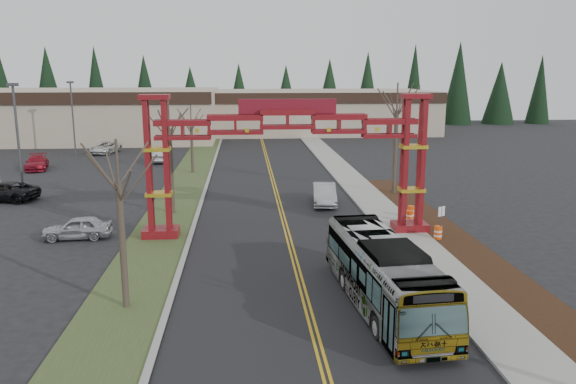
{
  "coord_description": "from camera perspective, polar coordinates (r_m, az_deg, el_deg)",
  "views": [
    {
      "loc": [
        -2.68,
        -16.53,
        10.27
      ],
      "look_at": [
        -0.24,
        14.53,
        3.54
      ],
      "focal_mm": 35.0,
      "sensor_mm": 36.0,
      "label": 1
    }
  ],
  "objects": [
    {
      "name": "parked_car_near_c",
      "position": [
        50.72,
        -26.91,
        0.05
      ],
      "size": [
        5.92,
        3.75,
        1.52
      ],
      "primitive_type": "imported",
      "rotation": [
        0.0,
        0.0,
        4.47
      ],
      "color": "black",
      "rests_on": "ground"
    },
    {
      "name": "bare_tree_right_far",
      "position": [
        47.84,
        11.0,
        8.03
      ],
      "size": [
        3.5,
        3.5,
        9.34
      ],
      "color": "#382D26",
      "rests_on": "ground"
    },
    {
      "name": "lane_line_right",
      "position": [
        42.87,
        -0.62,
        -1.63
      ],
      "size": [
        0.12,
        100.0,
        0.01
      ],
      "primitive_type": "cube",
      "color": "gold",
      "rests_on": "road"
    },
    {
      "name": "barrel_north",
      "position": [
        40.67,
        12.4,
        -2.04
      ],
      "size": [
        0.51,
        0.51,
        0.94
      ],
      "color": "#FD510E",
      "rests_on": "ground"
    },
    {
      "name": "grass_median",
      "position": [
        43.1,
        -11.46,
        -1.78
      ],
      "size": [
        4.0,
        110.0,
        0.08
      ],
      "primitive_type": "cube",
      "color": "#374A25",
      "rests_on": "ground"
    },
    {
      "name": "parked_car_mid_a",
      "position": [
        65.43,
        -24.17,
        2.75
      ],
      "size": [
        3.23,
        5.47,
        1.49
      ],
      "primitive_type": "imported",
      "rotation": [
        0.0,
        0.0,
        0.24
      ],
      "color": "maroon",
      "rests_on": "ground"
    },
    {
      "name": "transit_bus",
      "position": [
        25.23,
        9.66,
        -8.2
      ],
      "size": [
        3.45,
        11.29,
        3.1
      ],
      "primitive_type": "imported",
      "rotation": [
        0.0,
        0.0,
        0.08
      ],
      "color": "#A5A9AD",
      "rests_on": "ground"
    },
    {
      "name": "silver_sedan",
      "position": [
        44.02,
        3.71,
        -0.23
      ],
      "size": [
        2.18,
        5.11,
        1.64
      ],
      "primitive_type": "imported",
      "rotation": [
        0.0,
        0.0,
        -0.09
      ],
      "color": "#A5A8AD",
      "rests_on": "ground"
    },
    {
      "name": "curb_left",
      "position": [
        42.91,
        -9.01,
        -1.7
      ],
      "size": [
        0.3,
        110.0,
        0.15
      ],
      "primitive_type": "cube",
      "color": "#969691",
      "rests_on": "ground"
    },
    {
      "name": "barrel_mid",
      "position": [
        39.35,
        12.24,
        -2.52
      ],
      "size": [
        0.5,
        0.5,
        0.92
      ],
      "color": "#FD510E",
      "rests_on": "ground"
    },
    {
      "name": "parked_car_far_a",
      "position": [
        66.23,
        -12.74,
        3.63
      ],
      "size": [
        1.7,
        4.58,
        1.5
      ],
      "primitive_type": "imported",
      "rotation": [
        0.0,
        0.0,
        3.12
      ],
      "color": "#B8BCC1",
      "rests_on": "ground"
    },
    {
      "name": "sidewalk_right",
      "position": [
        43.98,
        9.15,
        -1.37
      ],
      "size": [
        2.6,
        110.0,
        0.14
      ],
      "primitive_type": "cube",
      "color": "gray",
      "rests_on": "ground"
    },
    {
      "name": "parked_car_far_b",
      "position": [
        75.24,
        -18.06,
        4.31
      ],
      "size": [
        3.46,
        5.67,
        1.47
      ],
      "primitive_type": "imported",
      "rotation": [
        0.0,
        0.0,
        -0.2
      ],
      "color": "white",
      "rests_on": "ground"
    },
    {
      "name": "street_sign",
      "position": [
        35.5,
        15.31,
        -2.41
      ],
      "size": [
        0.47,
        0.25,
        2.2
      ],
      "color": "#3F3F44",
      "rests_on": "ground"
    },
    {
      "name": "barrel_south",
      "position": [
        35.94,
        14.99,
        -4.07
      ],
      "size": [
        0.5,
        0.5,
        0.92
      ],
      "color": "#FD510E",
      "rests_on": "ground"
    },
    {
      "name": "parked_car_near_a",
      "position": [
        37.4,
        -20.63,
        -3.41
      ],
      "size": [
        4.28,
        1.93,
        1.43
      ],
      "primitive_type": "imported",
      "rotation": [
        0.0,
        0.0,
        4.77
      ],
      "color": "#B2B2BA",
      "rests_on": "ground"
    },
    {
      "name": "light_pole_near",
      "position": [
        49.99,
        -25.79,
        5.41
      ],
      "size": [
        0.81,
        0.41,
        9.35
      ],
      "color": "#3F3F44",
      "rests_on": "ground"
    },
    {
      "name": "light_pole_far",
      "position": [
        74.23,
        -21.04,
        7.51
      ],
      "size": [
        0.79,
        0.39,
        9.06
      ],
      "color": "#3F3F44",
      "rests_on": "ground"
    },
    {
      "name": "retail_building_west",
      "position": [
        92.84,
        -21.78,
        7.31
      ],
      "size": [
        46.0,
        22.3,
        7.5
      ],
      "color": "tan",
      "rests_on": "ground"
    },
    {
      "name": "bare_tree_median_near",
      "position": [
        24.74,
        -16.82,
        0.68
      ],
      "size": [
        2.9,
        2.9,
        7.51
      ],
      "color": "#382D26",
      "rests_on": "ground"
    },
    {
      "name": "retail_building_east",
      "position": [
        97.55,
        3.02,
        8.2
      ],
      "size": [
        38.0,
        20.3,
        7.0
      ],
      "color": "tan",
      "rests_on": "ground"
    },
    {
      "name": "landscape_strip",
      "position": [
        31.21,
        20.36,
        -7.69
      ],
      "size": [
        2.6,
        50.0,
        0.12
      ],
      "primitive_type": "cube",
      "color": "black",
      "rests_on": "ground"
    },
    {
      "name": "curb_right",
      "position": [
        43.67,
        7.3,
        -1.41
      ],
      "size": [
        0.3,
        110.0,
        0.15
      ],
      "primitive_type": "cube",
      "color": "#969691",
      "rests_on": "ground"
    },
    {
      "name": "road",
      "position": [
        42.86,
        -0.78,
        -1.65
      ],
      "size": [
        12.0,
        110.0,
        0.02
      ],
      "primitive_type": "cube",
      "color": "black",
      "rests_on": "ground"
    },
    {
      "name": "bare_tree_median_far",
      "position": [
        57.97,
        -9.81,
        6.85
      ],
      "size": [
        2.96,
        2.96,
        7.04
      ],
      "color": "#382D26",
      "rests_on": "ground"
    },
    {
      "name": "bare_tree_median_mid",
      "position": [
        41.13,
        -11.97,
        6.16
      ],
      "size": [
        3.47,
        3.47,
        8.47
      ],
      "color": "#382D26",
      "rests_on": "ground"
    },
    {
      "name": "lane_line_left",
      "position": [
        42.85,
        -0.94,
        -1.64
      ],
      "size": [
        0.12,
        100.0,
        0.01
      ],
      "primitive_type": "cube",
      "color": "gold",
      "rests_on": "road"
    },
    {
      "name": "conifer_treeline",
      "position": [
        108.64,
        -2.99,
        10.18
      ],
      "size": [
        116.1,
        5.6,
        13.0
      ],
      "color": "black",
      "rests_on": "ground"
    },
    {
      "name": "gateway_arch",
      "position": [
        34.9,
        -0.06,
        5.14
      ],
      "size": [
        18.2,
        1.6,
        8.9
      ],
      "color": "maroon",
      "rests_on": "ground"
    }
  ]
}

